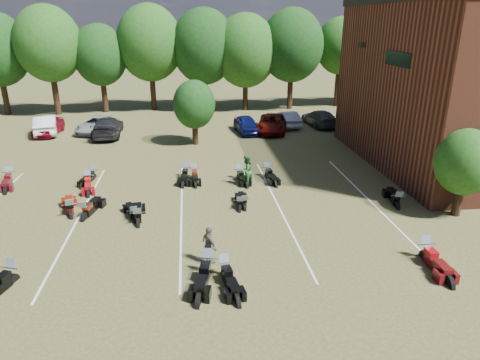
{
  "coord_description": "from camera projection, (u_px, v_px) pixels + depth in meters",
  "views": [
    {
      "loc": [
        -2.41,
        -16.83,
        9.09
      ],
      "look_at": [
        0.1,
        4.0,
        1.2
      ],
      "focal_mm": 32.0,
      "sensor_mm": 36.0,
      "label": 1
    }
  ],
  "objects": [
    {
      "name": "motorcycle_1",
      "position": [
        13.0,
        283.0,
        15.74
      ],
      "size": [
        1.45,
        2.45,
        1.3
      ],
      "primitive_type": null,
      "rotation": [
        0.0,
        0.0,
        -0.32
      ],
      "color": "black",
      "rests_on": "ground"
    },
    {
      "name": "motorcycle_10",
      "position": [
        138.0,
        225.0,
        20.16
      ],
      "size": [
        0.98,
        2.41,
        1.31
      ],
      "primitive_type": null,
      "rotation": [
        0.0,
        0.0,
        3.24
      ],
      "color": "black",
      "rests_on": "ground"
    },
    {
      "name": "motorcycle_11",
      "position": [
        245.0,
        209.0,
        21.85
      ],
      "size": [
        0.7,
        2.05,
        1.14
      ],
      "primitive_type": null,
      "rotation": [
        0.0,
        0.0,
        3.17
      ],
      "color": "black",
      "rests_on": "ground"
    },
    {
      "name": "parking_lines",
      "position": [
        181.0,
        212.0,
        21.56
      ],
      "size": [
        20.1,
        14.0,
        0.01
      ],
      "color": "silver",
      "rests_on": "ground"
    },
    {
      "name": "ground",
      "position": [
        248.0,
        236.0,
        19.11
      ],
      "size": [
        160.0,
        160.0,
        0.0
      ],
      "primitive_type": "plane",
      "color": "brown",
      "rests_on": "ground"
    },
    {
      "name": "young_tree_near_building",
      "position": [
        465.0,
        162.0,
        20.25
      ],
      "size": [
        2.8,
        2.8,
        4.16
      ],
      "color": "black",
      "rests_on": "ground"
    },
    {
      "name": "motorcycle_3",
      "position": [
        225.0,
        277.0,
        16.09
      ],
      "size": [
        1.12,
        2.41,
        1.29
      ],
      "primitive_type": null,
      "rotation": [
        0.0,
        0.0,
        0.17
      ],
      "color": "black",
      "rests_on": "ground"
    },
    {
      "name": "tree_line",
      "position": [
        200.0,
        49.0,
        43.73
      ],
      "size": [
        56.0,
        6.0,
        9.79
      ],
      "color": "black",
      "rests_on": "ground"
    },
    {
      "name": "person_green",
      "position": [
        246.0,
        171.0,
        24.64
      ],
      "size": [
        1.13,
        1.12,
        1.84
      ],
      "primitive_type": "imported",
      "rotation": [
        0.0,
        0.0,
        3.89
      ],
      "color": "#27692D",
      "rests_on": "ground"
    },
    {
      "name": "motorcycle_19",
      "position": [
        239.0,
        178.0,
        26.08
      ],
      "size": [
        1.03,
        2.2,
        1.18
      ],
      "primitive_type": null,
      "rotation": [
        0.0,
        0.0,
        0.17
      ],
      "color": "black",
      "rests_on": "ground"
    },
    {
      "name": "car_0",
      "position": [
        48.0,
        126.0,
        35.82
      ],
      "size": [
        1.89,
        4.36,
        1.47
      ],
      "primitive_type": "imported",
      "rotation": [
        0.0,
        0.0,
        -0.04
      ],
      "color": "maroon",
      "rests_on": "ground"
    },
    {
      "name": "car_6",
      "position": [
        272.0,
        123.0,
        36.72
      ],
      "size": [
        3.78,
        5.71,
        1.46
      ],
      "primitive_type": "imported",
      "rotation": [
        0.0,
        0.0,
        -0.28
      ],
      "color": "#550804",
      "rests_on": "ground"
    },
    {
      "name": "motorcycle_7",
      "position": [
        71.0,
        217.0,
        21.01
      ],
      "size": [
        1.45,
        2.58,
        1.37
      ],
      "primitive_type": null,
      "rotation": [
        0.0,
        0.0,
        3.43
      ],
      "color": "maroon",
      "rests_on": "ground"
    },
    {
      "name": "car_2",
      "position": [
        97.0,
        124.0,
        36.63
      ],
      "size": [
        3.42,
        5.17,
        1.32
      ],
      "primitive_type": "imported",
      "rotation": [
        0.0,
        0.0,
        -0.28
      ],
      "color": "#969B9F",
      "rests_on": "ground"
    },
    {
      "name": "motorcycle_15",
      "position": [
        89.0,
        186.0,
        24.93
      ],
      "size": [
        1.18,
        2.43,
        1.3
      ],
      "primitive_type": null,
      "rotation": [
        0.0,
        0.0,
        0.2
      ],
      "color": "maroon",
      "rests_on": "ground"
    },
    {
      "name": "person_grey",
      "position": [
        209.0,
        245.0,
        16.75
      ],
      "size": [
        0.78,
        1.01,
        1.6
      ],
      "primitive_type": "imported",
      "rotation": [
        0.0,
        0.0,
        2.06
      ],
      "color": "#605B52",
      "rests_on": "ground"
    },
    {
      "name": "motorcycle_20",
      "position": [
        267.0,
        177.0,
        26.37
      ],
      "size": [
        0.96,
        2.34,
        1.27
      ],
      "primitive_type": null,
      "rotation": [
        0.0,
        0.0,
        0.1
      ],
      "color": "black",
      "rests_on": "ground"
    },
    {
      "name": "motorcycle_13",
      "position": [
        397.0,
        207.0,
        22.06
      ],
      "size": [
        1.16,
        2.45,
        1.32
      ],
      "primitive_type": null,
      "rotation": [
        0.0,
        0.0,
        2.96
      ],
      "color": "black",
      "rests_on": "ground"
    },
    {
      "name": "young_tree_midfield",
      "position": [
        194.0,
        104.0,
        32.2
      ],
      "size": [
        3.2,
        3.2,
        4.7
      ],
      "color": "black",
      "rests_on": "ground"
    },
    {
      "name": "car_4",
      "position": [
        247.0,
        125.0,
        36.4
      ],
      "size": [
        2.16,
        4.32,
        1.41
      ],
      "primitive_type": "imported",
      "rotation": [
        0.0,
        0.0,
        0.12
      ],
      "color": "#0C1156",
      "rests_on": "ground"
    },
    {
      "name": "motorcycle_6",
      "position": [
        424.0,
        259.0,
        17.29
      ],
      "size": [
        0.89,
        2.55,
        1.41
      ],
      "primitive_type": null,
      "rotation": [
        0.0,
        0.0,
        -0.03
      ],
      "color": "#4F0B0E",
      "rests_on": "ground"
    },
    {
      "name": "motorcycle_8",
      "position": [
        85.0,
        219.0,
        20.76
      ],
      "size": [
        1.3,
        2.54,
        1.35
      ],
      "primitive_type": null,
      "rotation": [
        0.0,
        0.0,
        2.91
      ],
      "color": "black",
      "rests_on": "ground"
    },
    {
      "name": "motorcycle_16",
      "position": [
        94.0,
        179.0,
        26.06
      ],
      "size": [
        1.12,
        2.22,
        1.18
      ],
      "primitive_type": null,
      "rotation": [
        0.0,
        0.0,
        -0.22
      ],
      "color": "black",
      "rests_on": "ground"
    },
    {
      "name": "motorcycle_9",
      "position": [
        134.0,
        221.0,
        20.6
      ],
      "size": [
        1.21,
        2.12,
        1.12
      ],
      "primitive_type": null,
      "rotation": [
        0.0,
        0.0,
        3.44
      ],
      "color": "black",
      "rests_on": "ground"
    },
    {
      "name": "car_5",
      "position": [
        287.0,
        119.0,
        38.58
      ],
      "size": [
        1.81,
        4.31,
        1.39
      ],
      "primitive_type": "imported",
      "rotation": [
        0.0,
        0.0,
        3.22
      ],
      "color": "#A6A7A2",
      "rests_on": "ground"
    },
    {
      "name": "car_3",
      "position": [
        108.0,
        127.0,
        35.32
      ],
      "size": [
        2.43,
        5.46,
        1.56
      ],
      "primitive_type": "imported",
      "rotation": [
        0.0,
        0.0,
        3.19
      ],
      "color": "black",
      "rests_on": "ground"
    },
    {
      "name": "car_1",
      "position": [
        46.0,
        124.0,
        36.09
      ],
      "size": [
        2.73,
        5.09,
        1.59
      ],
      "primitive_type": "imported",
      "rotation": [
        0.0,
        0.0,
        3.37
      ],
      "color": "silver",
      "rests_on": "ground"
    },
    {
      "name": "motorcycle_14",
      "position": [
        11.0,
        183.0,
        25.43
      ],
      "size": [
        1.27,
        2.55,
        1.36
      ],
      "primitive_type": null,
      "rotation": [
        0.0,
        0.0,
        0.21
      ],
      "color": "#470A10",
      "rests_on": "ground"
    },
    {
      "name": "motorcycle_18",
      "position": [
        186.0,
        177.0,
        26.33
      ],
      "size": [
        0.99,
        2.4,
        1.3
      ],
      "primitive_type": null,
      "rotation": [
        0.0,
        0.0,
        -0.11
      ],
      "color": "black",
      "rests_on": "ground"
    },
    {
      "name": "motorcycle_2",
      "position": [
        207.0,
        274.0,
        16.3
      ],
      "size": [
        1.31,
        2.64,
        1.41
      ],
      "primitive_type": null,
      "rotation": [
        0.0,
        0.0,
        -0.21
      ],
      "color": "black",
      "rests_on": "ground"
    },
    {
      "name": "car_7",
      "position": [
        320.0,
        118.0,
        38.81
      ],
      "size": [
        2.61,
        5.1,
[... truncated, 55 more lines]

